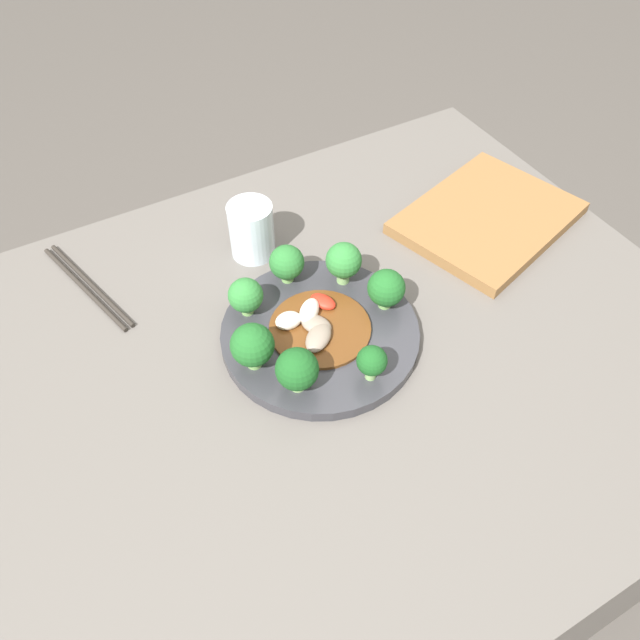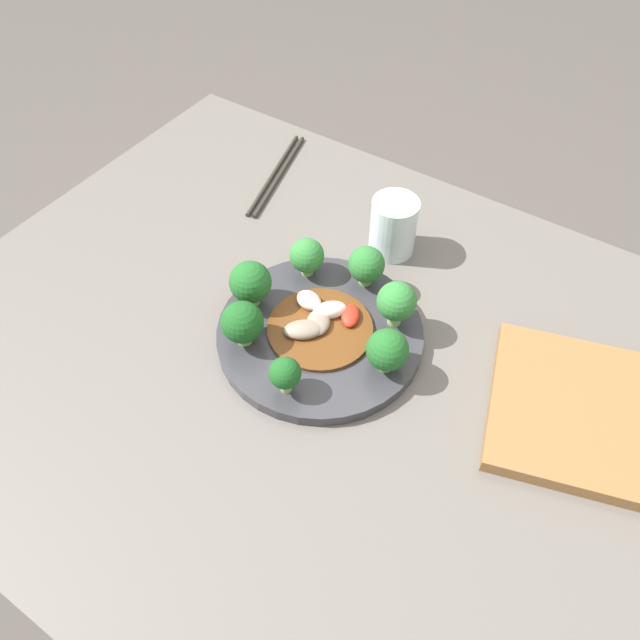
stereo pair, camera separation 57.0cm
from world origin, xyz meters
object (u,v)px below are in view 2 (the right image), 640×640
Objects in this scene: plate at (320,334)px; stirfry_center at (320,322)px; broccoli_southwest at (242,323)px; chopsticks at (277,174)px; cutting_board at (608,419)px; broccoli_east at (387,350)px; broccoli_west at (250,283)px; broccoli_northwest at (307,256)px; broccoli_north at (364,264)px; broccoli_northeast at (397,302)px; drinking_glass at (393,226)px; broccoli_south at (285,374)px.

plate is 0.02m from stirfry_center.
broccoli_southwest is 0.38m from chopsticks.
cutting_board reaches higher than chopsticks.
broccoli_southwest reaches higher than broccoli_east.
plate is 4.00× the size of broccoli_west.
broccoli_northwest is 0.44m from cutting_board.
broccoli_northeast reaches higher than broccoli_north.
broccoli_northwest is (-0.00, 0.15, -0.00)m from broccoli_southwest.
broccoli_northwest is at bearing 70.71° from broccoli_west.
plate is 0.21m from drinking_glass.
broccoli_north is at bearing -29.74° from chopsticks.
broccoli_east is 0.13m from broccoli_south.
stirfry_center reaches higher than cutting_board.
plate is 0.11m from broccoli_east.
broccoli_northeast is (0.08, -0.04, 0.01)m from broccoli_north.
broccoli_north is 0.11m from stirfry_center.
broccoli_northeast is at bearing -29.73° from chopsticks.
broccoli_west is at bearing -131.80° from broccoli_north.
broccoli_southwest is 0.10m from broccoli_south.
broccoli_northeast reaches higher than broccoli_southwest.
broccoli_north reaches higher than plate.
plate is at bearing -90.67° from broccoli_north.
cutting_board reaches higher than plate.
plate is 0.84× the size of cutting_board.
drinking_glass reaches higher than plate.
broccoli_north is 0.20m from broccoli_southwest.
plate reaches higher than chopsticks.
broccoli_south is 0.24× the size of chopsticks.
stirfry_center is (-0.01, -0.10, -0.03)m from broccoli_north.
broccoli_southwest is (-0.07, -0.07, 0.05)m from plate.
broccoli_west is at bearing 142.94° from broccoli_south.
broccoli_west reaches higher than chopsticks.
plate is 0.38m from cutting_board.
chopsticks is at bearing 164.21° from cutting_board.
broccoli_northwest reaches higher than cutting_board.
cutting_board is (0.26, 0.09, -0.04)m from broccoli_east.
broccoli_south reaches higher than stirfry_center.
chopsticks is at bearing 119.87° from broccoli_west.
broccoli_east reaches higher than broccoli_south.
broccoli_east is 0.19× the size of cutting_board.
plate is at bearing 99.65° from broccoli_south.
broccoli_southwest is at bearing -89.36° from broccoli_northwest.
broccoli_southwest is 0.29× the size of chopsticks.
drinking_glass is at bearing 161.27° from cutting_board.
broccoli_south is at bearing -63.27° from broccoli_northwest.
cutting_board is at bearing -4.37° from broccoli_north.
broccoli_west is 0.11m from stirfry_center.
stirfry_center is at bearing -44.67° from chopsticks.
drinking_glass is at bearing 90.23° from stirfry_center.
drinking_glass is (0.10, 0.22, -0.01)m from broccoli_west.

